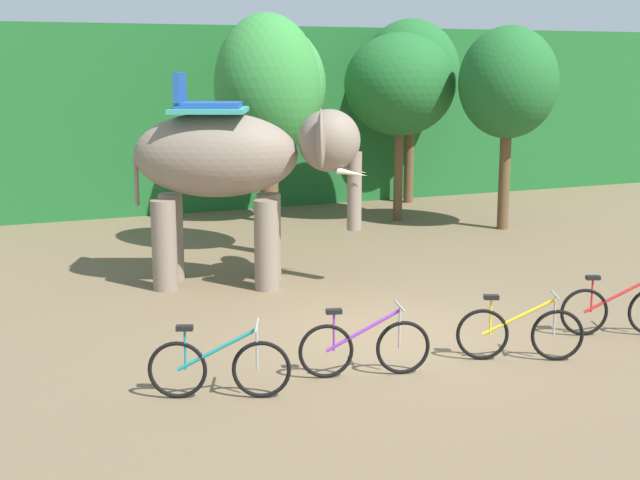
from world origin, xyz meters
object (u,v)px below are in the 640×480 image
at_px(tree_right, 272,86).
at_px(elephant, 235,163).
at_px(bike_purple, 364,347).
at_px(bike_yellow, 520,333).
at_px(tree_far_right, 267,88).
at_px(bike_teal, 219,367).
at_px(tree_left, 508,83).
at_px(tree_far_left, 411,73).
at_px(bike_red, 618,310).
at_px(tree_center_right, 400,85).

xyz_separation_m(tree_right, elephant, (-2.79, -5.69, -1.18)).
relative_size(elephant, bike_purple, 2.51).
bearing_deg(bike_yellow, tree_far_right, 95.69).
distance_m(tree_right, bike_teal, 12.23).
relative_size(tree_left, bike_teal, 3.00).
distance_m(tree_right, bike_purple, 11.63).
distance_m(tree_right, elephant, 6.44).
relative_size(tree_left, bike_yellow, 3.06).
bearing_deg(elephant, bike_teal, -110.12).
xyz_separation_m(tree_left, elephant, (-7.57, -2.65, -1.26)).
relative_size(tree_far_left, bike_teal, 3.22).
distance_m(tree_far_left, bike_purple, 14.81).
relative_size(tree_right, bike_red, 3.06).
bearing_deg(bike_purple, bike_yellow, -7.07).
xyz_separation_m(tree_far_left, bike_yellow, (-5.26, -12.65, -3.27)).
relative_size(tree_left, bike_purple, 2.88).
xyz_separation_m(tree_center_right, tree_left, (1.78, -2.04, 0.06)).
height_order(bike_purple, bike_red, same).
relative_size(tree_center_right, bike_teal, 2.92).
bearing_deg(bike_yellow, elephant, 111.94).
distance_m(tree_left, bike_red, 9.01).
xyz_separation_m(elephant, bike_teal, (-1.91, -5.20, -1.82)).
bearing_deg(bike_purple, tree_far_left, 58.97).
xyz_separation_m(tree_far_right, tree_right, (1.35, 3.42, -0.05)).
bearing_deg(elephant, tree_far_left, 43.85).
relative_size(tree_right, elephant, 1.17).
relative_size(tree_far_right, bike_teal, 3.09).
height_order(tree_center_right, bike_teal, tree_center_right).
distance_m(tree_center_right, bike_purple, 11.84).
bearing_deg(tree_left, bike_teal, -140.35).
distance_m(tree_far_left, bike_teal, 15.86).
xyz_separation_m(bike_yellow, bike_red, (1.99, 0.35, 0.00)).
xyz_separation_m(elephant, bike_yellow, (2.20, -5.48, -1.82)).
distance_m(tree_far_right, elephant, 2.95).
relative_size(tree_far_left, bike_yellow, 3.28).
distance_m(tree_center_right, elephant, 7.54).
height_order(bike_teal, bike_red, same).
bearing_deg(bike_teal, tree_center_right, 52.11).
height_order(tree_far_right, bike_red, tree_far_right).
relative_size(elephant, bike_teal, 2.62).
height_order(tree_far_right, bike_teal, tree_far_right).
height_order(tree_right, tree_far_left, tree_far_left).
xyz_separation_m(elephant, bike_purple, (0.02, -5.20, -1.82)).
relative_size(tree_right, bike_teal, 3.07).
xyz_separation_m(tree_far_left, elephant, (-7.47, -7.17, -1.45)).
bearing_deg(tree_center_right, bike_teal, -127.89).
height_order(tree_far_left, bike_red, tree_far_left).
xyz_separation_m(tree_far_right, bike_red, (2.76, -7.39, -3.05)).
relative_size(tree_far_right, bike_yellow, 3.15).
distance_m(elephant, bike_red, 6.86).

